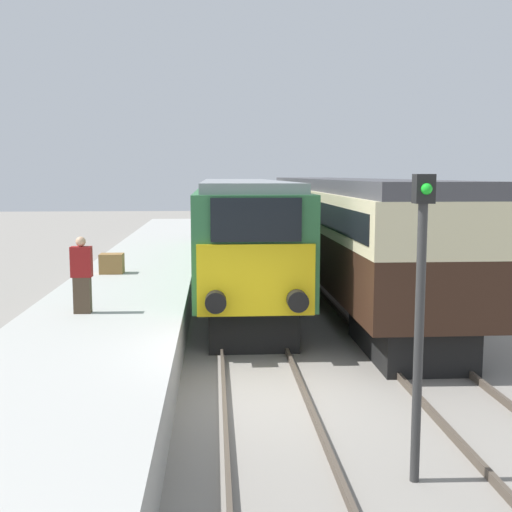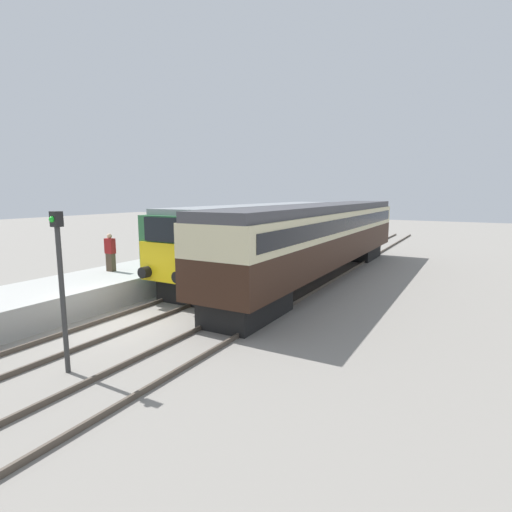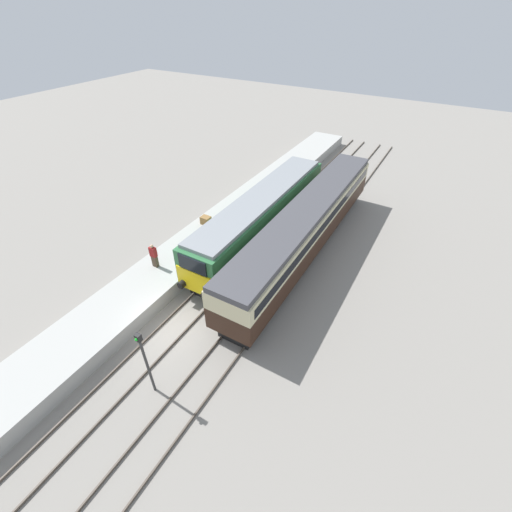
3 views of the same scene
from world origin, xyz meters
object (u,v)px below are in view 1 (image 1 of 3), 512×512
person_on_platform (82,275)px  luggage_crate (112,263)px  locomotive (241,230)px  signal_post (420,303)px  passenger_carriage (342,223)px

person_on_platform → luggage_crate: size_ratio=2.38×
locomotive → signal_post: bearing=-82.7°
passenger_carriage → signal_post: 13.56m
person_on_platform → signal_post: 8.20m
passenger_carriage → signal_post: bearing=-97.2°
locomotive → person_on_platform: locomotive is taller
locomotive → person_on_platform: size_ratio=9.59×
locomotive → luggage_crate: locomotive is taller
luggage_crate → person_on_platform: bearing=-87.4°
locomotive → luggage_crate: size_ratio=22.81×
locomotive → person_on_platform: 8.05m
locomotive → signal_post: 13.36m
passenger_carriage → luggage_crate: size_ratio=27.93×
person_on_platform → passenger_carriage: bearing=45.8°
luggage_crate → locomotive: bearing=20.0°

